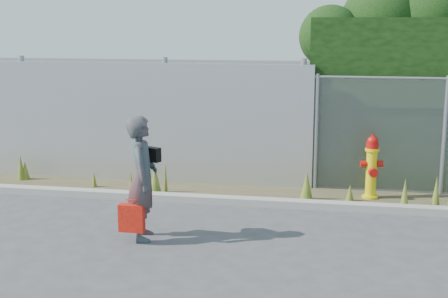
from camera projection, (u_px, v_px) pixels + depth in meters
name	position (u px, v px, depth m)	size (l,w,h in m)	color
ground	(227.00, 243.00, 8.41)	(80.00, 80.00, 0.00)	#3E3D40
curb	(247.00, 201.00, 10.13)	(16.00, 0.22, 0.12)	gray
weed_strip	(315.00, 193.00, 10.42)	(16.00, 1.20, 0.54)	#443D26
corrugated_fence	(85.00, 121.00, 11.65)	(8.50, 0.21, 2.30)	#B0B2B7
fire_hydrant	(371.00, 168.00, 10.39)	(0.37, 0.33, 1.10)	yellow
woman	(142.00, 178.00, 8.43)	(0.62, 0.41, 1.71)	#0F5F5F
red_tote_bag	(132.00, 218.00, 8.31)	(0.34, 0.13, 0.45)	#AF0A0C
black_shoulder_bag	(152.00, 154.00, 8.54)	(0.26, 0.11, 0.20)	black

